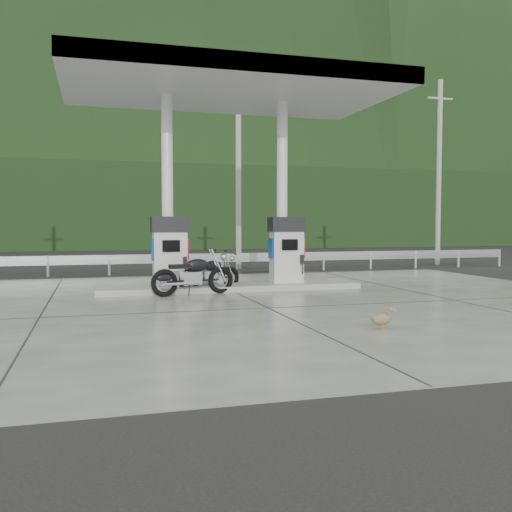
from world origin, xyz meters
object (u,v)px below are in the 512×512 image
object	(u,v)px
gas_pump_right	(287,250)
duck	(382,320)
motorcycle_left	(210,274)
gas_pump_left	(170,251)
motorcycle_right	(193,275)

from	to	relation	value
gas_pump_right	duck	distance (m)	6.37
motorcycle_left	duck	bearing A→B (deg)	-98.70
duck	motorcycle_left	bearing A→B (deg)	101.80
gas_pump_left	motorcycle_right	distance (m)	1.12
motorcycle_left	gas_pump_left	bearing A→B (deg)	158.73
motorcycle_right	duck	world-z (taller)	motorcycle_right
motorcycle_right	duck	size ratio (longest dim) A/B	4.72
motorcycle_right	duck	xyz separation A→B (m)	(2.26, -5.45, -0.33)
motorcycle_right	motorcycle_left	bearing A→B (deg)	43.20
duck	gas_pump_left	bearing A→B (deg)	110.48
motorcycle_right	gas_pump_left	bearing A→B (deg)	106.20
gas_pump_left	gas_pump_right	distance (m)	3.20
motorcycle_right	duck	distance (m)	5.91
gas_pump_left	motorcycle_right	world-z (taller)	gas_pump_left
gas_pump_right	motorcycle_right	xyz separation A→B (m)	(-2.73, -0.84, -0.57)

